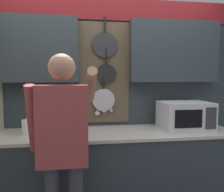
# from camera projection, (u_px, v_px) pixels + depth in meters

# --- Properties ---
(base_cabinet_counter) EXTENTS (2.45, 0.64, 0.92)m
(base_cabinet_counter) POSITION_uv_depth(u_px,v_px,m) (118.00, 174.00, 2.32)
(base_cabinet_counter) COLOR #2D383D
(base_cabinet_counter) RESTS_ON ground_plane
(back_wall_unit) EXTENTS (3.02, 0.20, 2.38)m
(back_wall_unit) POSITION_uv_depth(u_px,v_px,m) (115.00, 80.00, 2.52)
(back_wall_unit) COLOR #2D383D
(back_wall_unit) RESTS_ON ground_plane
(microwave) EXTENTS (0.53, 0.40, 0.30)m
(microwave) POSITION_uv_depth(u_px,v_px,m) (185.00, 115.00, 2.39)
(microwave) COLOR silver
(microwave) RESTS_ON base_cabinet_counter
(knife_block) EXTENTS (0.13, 0.16, 0.26)m
(knife_block) POSITION_uv_depth(u_px,v_px,m) (62.00, 124.00, 2.21)
(knife_block) COLOR brown
(knife_block) RESTS_ON base_cabinet_counter
(utensil_crock) EXTENTS (0.12, 0.12, 0.35)m
(utensil_crock) POSITION_uv_depth(u_px,v_px,m) (28.00, 126.00, 2.16)
(utensil_crock) COLOR white
(utensil_crock) RESTS_ON base_cabinet_counter
(person) EXTENTS (0.54, 0.61, 1.66)m
(person) POSITION_uv_depth(u_px,v_px,m) (63.00, 141.00, 1.69)
(person) COLOR #383842
(person) RESTS_ON ground_plane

